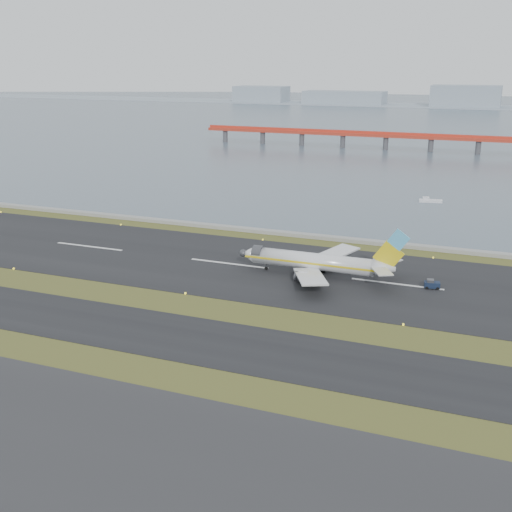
# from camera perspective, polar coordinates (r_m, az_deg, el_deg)

# --- Properties ---
(ground) EXTENTS (1000.00, 1000.00, 0.00)m
(ground) POSITION_cam_1_polar(r_m,az_deg,el_deg) (128.57, -7.85, -4.48)
(ground) COLOR #394318
(ground) RESTS_ON ground
(taxiway_strip) EXTENTS (1000.00, 18.00, 0.10)m
(taxiway_strip) POSITION_cam_1_polar(r_m,az_deg,el_deg) (119.08, -10.68, -6.39)
(taxiway_strip) COLOR black
(taxiway_strip) RESTS_ON ground
(runway_strip) EXTENTS (1000.00, 45.00, 0.10)m
(runway_strip) POSITION_cam_1_polar(r_m,az_deg,el_deg) (153.78, -2.41, -0.69)
(runway_strip) COLOR black
(runway_strip) RESTS_ON ground
(seawall) EXTENTS (1000.00, 2.50, 1.00)m
(seawall) POSITION_cam_1_polar(r_m,az_deg,el_deg) (180.36, 1.46, 2.14)
(seawall) COLOR gray
(seawall) RESTS_ON ground
(bay_water) EXTENTS (1400.00, 800.00, 1.30)m
(bay_water) POSITION_cam_1_polar(r_m,az_deg,el_deg) (568.82, 15.83, 11.65)
(bay_water) COLOR #445062
(bay_water) RESTS_ON ground
(red_pier) EXTENTS (260.00, 5.00, 10.20)m
(red_pier) POSITION_cam_1_polar(r_m,az_deg,el_deg) (358.14, 15.32, 10.08)
(red_pier) COLOR red
(red_pier) RESTS_ON ground
(far_shoreline) EXTENTS (1400.00, 80.00, 60.50)m
(far_shoreline) POSITION_cam_1_polar(r_m,az_deg,el_deg) (726.34, 18.41, 12.94)
(far_shoreline) COLOR #92A0AD
(far_shoreline) RESTS_ON ground
(airliner) EXTENTS (38.52, 32.89, 12.80)m
(airliner) POSITION_cam_1_polar(r_m,az_deg,el_deg) (144.30, 5.57, -0.53)
(airliner) COLOR silver
(airliner) RESTS_ON ground
(pushback_tug) EXTENTS (3.52, 2.46, 2.07)m
(pushback_tug) POSITION_cam_1_polar(r_m,az_deg,el_deg) (141.86, 15.36, -2.44)
(pushback_tug) COLOR #141F37
(pushback_tug) RESTS_ON ground
(workboat_near) EXTENTS (7.96, 3.60, 1.86)m
(workboat_near) POSITION_cam_1_polar(r_m,az_deg,el_deg) (229.11, 15.20, 4.78)
(workboat_near) COLOR silver
(workboat_near) RESTS_ON ground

